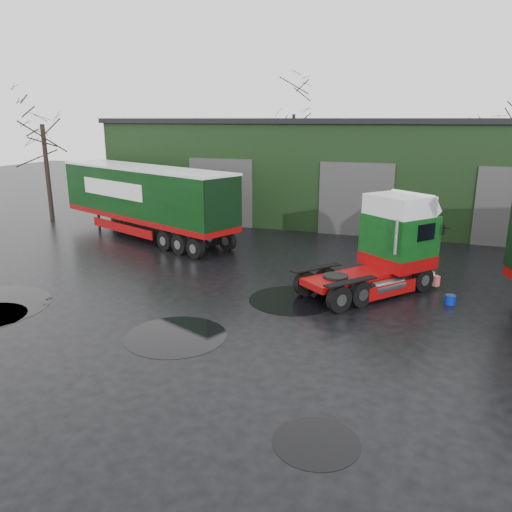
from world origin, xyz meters
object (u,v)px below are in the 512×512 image
at_px(hero_tractor, 367,246).
at_px(tree_back_a, 293,137).
at_px(tree_left, 45,152).
at_px(warehouse, 371,168).
at_px(wash_bucket, 450,300).
at_px(tree_back_b, 492,152).
at_px(trailer_left, 145,202).

height_order(hero_tractor, tree_back_a, tree_back_a).
bearing_deg(tree_left, warehouse, 22.83).
bearing_deg(wash_bucket, tree_left, 162.25).
relative_size(warehouse, tree_left, 3.81).
height_order(wash_bucket, tree_back_a, tree_back_a).
relative_size(hero_tractor, tree_back_b, 0.77).
bearing_deg(warehouse, hero_tractor, -83.11).
distance_m(hero_tractor, tree_back_b, 26.30).
bearing_deg(tree_back_b, tree_left, -146.31).
xyz_separation_m(trailer_left, tree_back_b, (18.60, 20.29, 1.82)).
relative_size(hero_tractor, trailer_left, 0.47).
xyz_separation_m(wash_bucket, tree_left, (-23.87, 7.64, 4.08)).
height_order(warehouse, tree_back_a, tree_back_a).
bearing_deg(tree_back_b, hero_tractor, -103.51).
relative_size(warehouse, trailer_left, 2.61).
bearing_deg(warehouse, tree_left, -157.17).
xyz_separation_m(trailer_left, tree_left, (-8.40, 2.29, 2.32)).
xyz_separation_m(wash_bucket, tree_back_a, (-12.87, 25.64, 4.58)).
relative_size(wash_bucket, tree_back_a, 0.04).
relative_size(wash_bucket, tree_back_b, 0.05).
xyz_separation_m(wash_bucket, tree_back_b, (3.13, 25.64, 3.58)).
bearing_deg(wash_bucket, trailer_left, 160.93).
bearing_deg(tree_back_a, tree_back_b, 0.00).
bearing_deg(tree_back_a, warehouse, -51.34).
relative_size(hero_tractor, tree_back_a, 0.61).
distance_m(tree_back_a, tree_back_b, 16.03).
bearing_deg(tree_back_b, trailer_left, -132.51).
distance_m(hero_tractor, trailer_left, 13.52).
xyz_separation_m(warehouse, wash_bucket, (4.87, -15.64, -2.99)).
height_order(trailer_left, tree_back_a, tree_back_a).
relative_size(warehouse, tree_back_a, 3.41).
bearing_deg(warehouse, trailer_left, -135.85).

